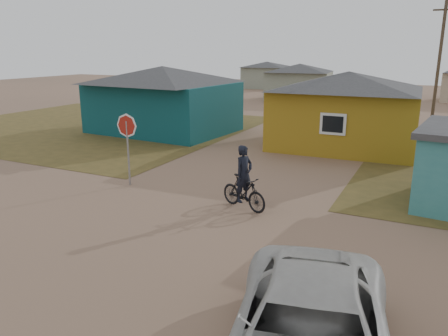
{
  "coord_description": "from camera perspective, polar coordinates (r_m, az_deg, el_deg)",
  "views": [
    {
      "loc": [
        6.76,
        -9.14,
        5.0
      ],
      "look_at": [
        0.81,
        3.0,
        1.3
      ],
      "focal_mm": 35.0,
      "sensor_mm": 36.0,
      "label": 1
    }
  ],
  "objects": [
    {
      "name": "grass_nw",
      "position": [
        30.76,
        -16.89,
        5.3
      ],
      "size": [
        20.0,
        18.0,
        0.0
      ],
      "primitive_type": "cube",
      "color": "brown",
      "rests_on": "ground"
    },
    {
      "name": "ground",
      "position": [
        12.42,
        -9.59,
        -8.67
      ],
      "size": [
        120.0,
        120.0,
        0.0
      ],
      "primitive_type": "plane",
      "color": "#87644E"
    },
    {
      "name": "house_pale_north",
      "position": [
        59.01,
        5.59,
        12.07
      ],
      "size": [
        6.28,
        5.81,
        3.4
      ],
      "color": "gray",
      "rests_on": "ground"
    },
    {
      "name": "house_teal",
      "position": [
        27.46,
        -7.92,
        9.0
      ],
      "size": [
        8.93,
        7.08,
        4.0
      ],
      "color": "#0B3A3F",
      "rests_on": "ground"
    },
    {
      "name": "utility_pole_near",
      "position": [
        31.15,
        26.26,
        12.19
      ],
      "size": [
        1.4,
        0.2,
        8.0
      ],
      "color": "#4D3D2E",
      "rests_on": "ground"
    },
    {
      "name": "house_yellow",
      "position": [
        23.72,
        15.69,
        7.48
      ],
      "size": [
        7.72,
        6.76,
        3.9
      ],
      "color": "#9A7417",
      "rests_on": "ground"
    },
    {
      "name": "stop_sign",
      "position": [
        16.52,
        -12.54,
        4.41
      ],
      "size": [
        0.83,
        0.38,
        2.72
      ],
      "color": "gray",
      "rests_on": "ground"
    },
    {
      "name": "cyclist",
      "position": [
        13.96,
        2.6,
        -2.39
      ],
      "size": [
        1.91,
        1.13,
        2.09
      ],
      "color": "black",
      "rests_on": "ground"
    },
    {
      "name": "house_pale_west",
      "position": [
        45.1,
        9.79,
        11.08
      ],
      "size": [
        7.04,
        6.15,
        3.6
      ],
      "color": "gray",
      "rests_on": "ground"
    }
  ]
}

